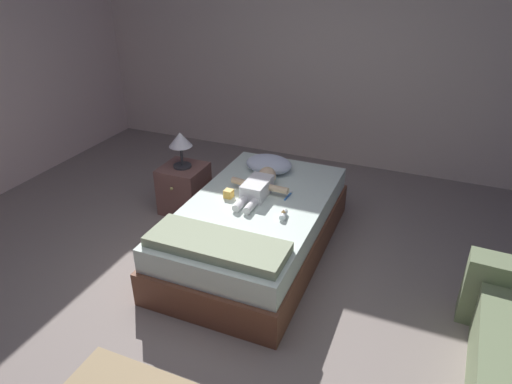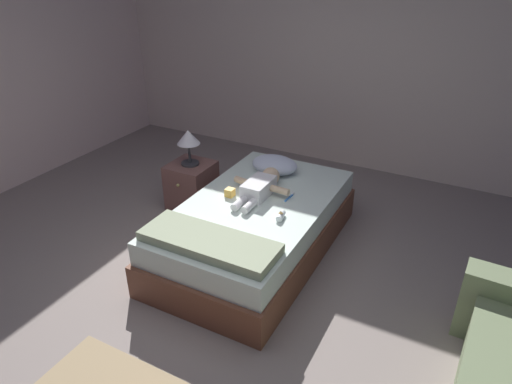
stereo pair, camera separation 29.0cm
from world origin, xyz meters
The scene contains 11 objects.
ground_plane centered at (0.00, 0.00, 0.00)m, with size 8.00×8.00×0.00m, color gray.
wall_behind_bed centered at (0.00, 3.00, 1.34)m, with size 8.00×0.12×2.67m, color beige.
bed centered at (-0.04, 0.83, 0.23)m, with size 1.10×1.95×0.47m.
pillow centered at (-0.16, 1.43, 0.55)m, with size 0.43×0.32×0.15m.
baby centered at (-0.08, 1.00, 0.54)m, with size 0.52×0.64×0.16m.
toothbrush centered at (0.17, 1.04, 0.48)m, with size 0.02×0.15×0.02m.
nightstand centered at (-0.96, 1.22, 0.23)m, with size 0.40×0.43×0.47m.
lamp centered at (-0.96, 1.22, 0.72)m, with size 0.22×0.22×0.35m.
blanket centered at (-0.04, 0.14, 0.51)m, with size 0.99×0.36×0.07m.
toy_block centered at (-0.29, 0.83, 0.51)m, with size 0.07×0.07×0.07m.
baby_bottle centered at (0.25, 0.70, 0.50)m, with size 0.07×0.12×0.07m.
Camera 2 is at (1.47, -2.03, 2.30)m, focal length 31.95 mm.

